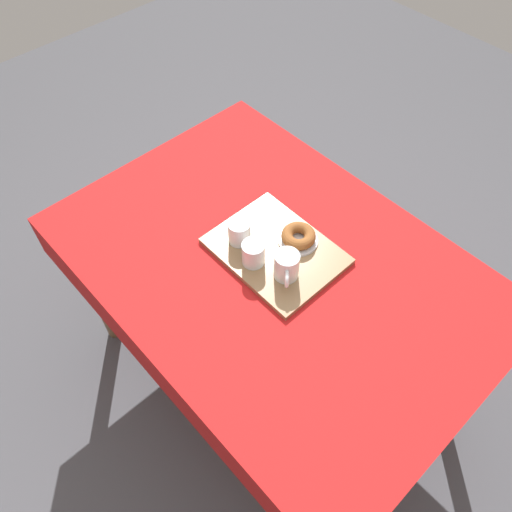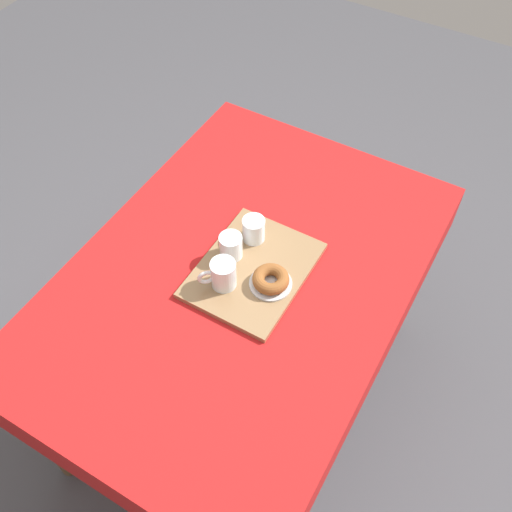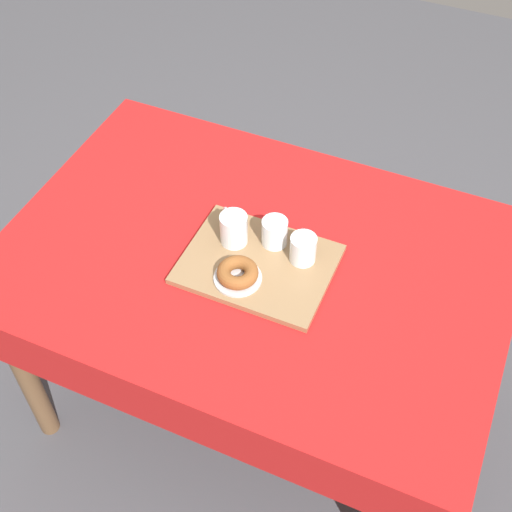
# 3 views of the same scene
# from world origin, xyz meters

# --- Properties ---
(ground_plane) EXTENTS (6.00, 6.00, 0.00)m
(ground_plane) POSITION_xyz_m (0.00, 0.00, 0.00)
(ground_plane) COLOR #47474C
(dining_table) EXTENTS (1.38, 0.96, 0.76)m
(dining_table) POSITION_xyz_m (0.00, 0.00, 0.67)
(dining_table) COLOR red
(dining_table) RESTS_ON ground
(serving_tray) EXTENTS (0.40, 0.31, 0.02)m
(serving_tray) POSITION_xyz_m (-0.03, 0.03, 0.77)
(serving_tray) COLOR olive
(serving_tray) RESTS_ON dining_table
(tea_mug_left) EXTENTS (0.10, 0.10, 0.09)m
(tea_mug_left) POSITION_xyz_m (0.07, -0.02, 0.82)
(tea_mug_left) COLOR white
(tea_mug_left) RESTS_ON serving_tray
(water_glass_near) EXTENTS (0.07, 0.07, 0.08)m
(water_glass_near) POSITION_xyz_m (-0.13, -0.03, 0.82)
(water_glass_near) COLOR white
(water_glass_near) RESTS_ON serving_tray
(water_glass_far) EXTENTS (0.07, 0.07, 0.08)m
(water_glass_far) POSITION_xyz_m (-0.04, -0.05, 0.82)
(water_glass_far) COLOR white
(water_glass_far) RESTS_ON serving_tray
(donut_plate_left) EXTENTS (0.13, 0.13, 0.01)m
(donut_plate_left) POSITION_xyz_m (-0.00, 0.11, 0.78)
(donut_plate_left) COLOR silver
(donut_plate_left) RESTS_ON serving_tray
(sugar_donut_left) EXTENTS (0.11, 0.11, 0.04)m
(sugar_donut_left) POSITION_xyz_m (-0.00, 0.11, 0.81)
(sugar_donut_left) COLOR brown
(sugar_donut_left) RESTS_ON donut_plate_left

